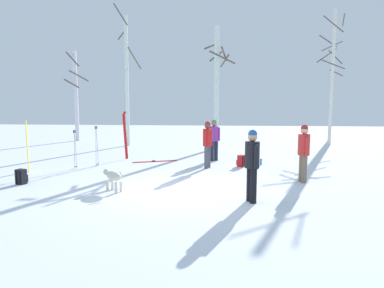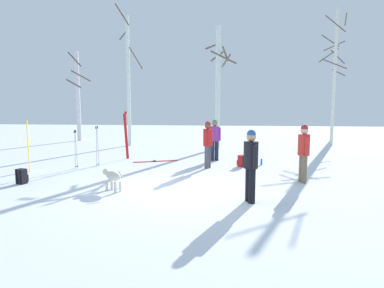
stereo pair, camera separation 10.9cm
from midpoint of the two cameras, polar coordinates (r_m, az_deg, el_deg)
The scene contains 19 objects.
ground_plane at distance 8.78m, azimuth -2.87°, elevation -8.16°, with size 60.00×60.00×0.00m, color white.
person_0 at distance 11.72m, azimuth 2.51°, elevation 0.45°, with size 0.34×0.49×1.72m.
person_1 at distance 13.35m, azimuth 3.70°, elevation 1.20°, with size 0.49×0.34×1.72m.
person_2 at distance 7.62m, azimuth 10.21°, elevation -2.99°, with size 0.34×0.49×1.72m.
person_3 at distance 10.03m, azimuth 18.90°, elevation -0.94°, with size 0.34×0.51×1.72m.
dog at distance 8.87m, azimuth -14.19°, elevation -5.63°, with size 0.75×0.57×0.57m.
ski_pair_planted_0 at distance 14.04m, azimuth -11.98°, elevation 1.48°, with size 0.16×0.22×2.04m.
ski_pair_planted_1 at distance 12.42m, azimuth -27.39°, elevation -0.40°, with size 0.09×0.17×1.77m.
ski_pair_lying_0 at distance 13.29m, azimuth -6.82°, elevation -3.08°, with size 1.77×0.86×0.05m.
ski_poles_0 at distance 12.38m, azimuth -20.28°, elevation -0.69°, with size 0.07×0.20×1.40m.
ski_poles_1 at distance 12.62m, azimuth -16.80°, elevation -0.17°, with size 0.07×0.24×1.52m.
backpack_0 at distance 12.21m, azimuth 8.44°, elevation -2.99°, with size 0.34×0.33×0.44m.
backpack_1 at distance 10.63m, azimuth -28.27°, elevation -5.15°, with size 0.31×0.33×0.44m.
water_bottle_0 at distance 12.73m, azimuth 11.87°, elevation -3.13°, with size 0.08×0.08×0.24m.
birch_tree_0 at distance 22.55m, azimuth -20.03°, elevation 8.20°, with size 1.46×1.04×5.82m.
birch_tree_1 at distance 18.95m, azimuth -11.64°, elevation 11.20°, with size 1.37×1.18×7.87m.
birch_tree_2 at distance 17.28m, azimuth 4.23°, elevation 10.30°, with size 1.65×1.66×6.39m.
birch_tree_3 at distance 20.62m, azimuth 23.49°, elevation 11.08°, with size 1.42×1.71×7.76m.
birch_tree_4 at distance 23.18m, azimuth 23.42°, elevation 9.82°, with size 1.67×1.68×7.15m.
Camera 1 is at (1.22, -8.40, 2.24)m, focal length 30.07 mm.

